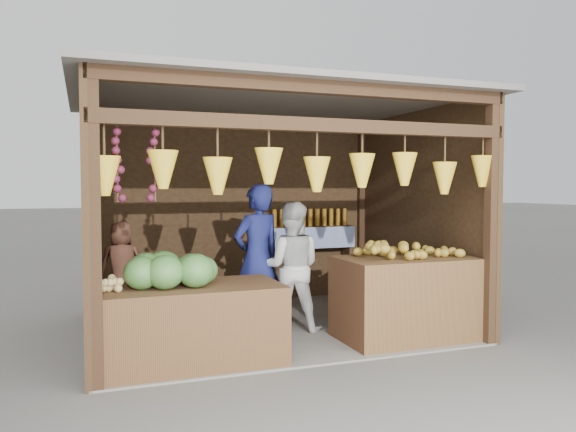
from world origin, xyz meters
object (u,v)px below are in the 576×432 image
at_px(counter_right, 406,299).
at_px(vendor_seated, 122,265).
at_px(man_standing, 257,258).
at_px(counter_left, 187,326).
at_px(woman_standing, 291,267).

bearing_deg(counter_right, vendor_seated, 159.75).
bearing_deg(man_standing, counter_left, 25.93).
distance_m(counter_left, woman_standing, 1.59).
distance_m(man_standing, woman_standing, 0.39).
xyz_separation_m(counter_right, man_standing, (-1.40, 0.87, 0.39)).
bearing_deg(man_standing, vendor_seated, -25.32).
bearing_deg(counter_left, woman_standing, 31.48).
distance_m(counter_right, vendor_seated, 3.06).
distance_m(counter_left, vendor_seated, 1.29).
distance_m(man_standing, vendor_seated, 1.47).
bearing_deg(vendor_seated, woman_standing, 171.21).
height_order(woman_standing, vendor_seated, woman_standing).
distance_m(counter_left, counter_right, 2.35).
bearing_deg(counter_right, man_standing, 148.05).
xyz_separation_m(man_standing, vendor_seated, (-1.46, 0.18, -0.03)).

